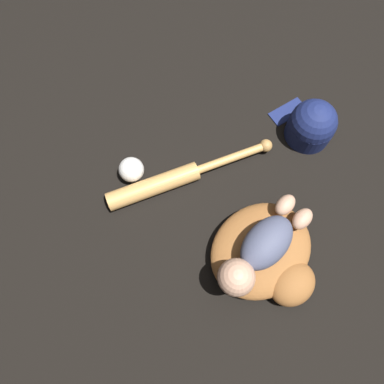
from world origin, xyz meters
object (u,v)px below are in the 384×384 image
at_px(baby_figure, 260,250).
at_px(baseball, 131,170).
at_px(baseball_bat, 171,180).
at_px(baseball_cap, 312,125).
at_px(baseball_glove, 266,255).

relative_size(baby_figure, baseball, 4.11).
bearing_deg(baseball_bat, baby_figure, 116.07).
bearing_deg(baby_figure, baseball, -55.63).
distance_m(baby_figure, baseball, 0.46).
height_order(baseball_bat, baseball_cap, baseball_cap).
xyz_separation_m(baseball_glove, baseball_cap, (-0.29, -0.33, 0.02)).
bearing_deg(baseball_cap, baseball_glove, 48.37).
distance_m(baseball_glove, baseball, 0.47).
xyz_separation_m(baseball_glove, baseball, (0.28, -0.38, -0.00)).
bearing_deg(baseball, baseball_cap, 175.31).
height_order(baby_figure, baseball_bat, baby_figure).
relative_size(baseball_glove, baby_figure, 1.17).
relative_size(baseball_glove, baseball_cap, 1.76).
height_order(baseball_glove, baby_figure, baby_figure).
bearing_deg(baby_figure, baseball_glove, 167.29).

